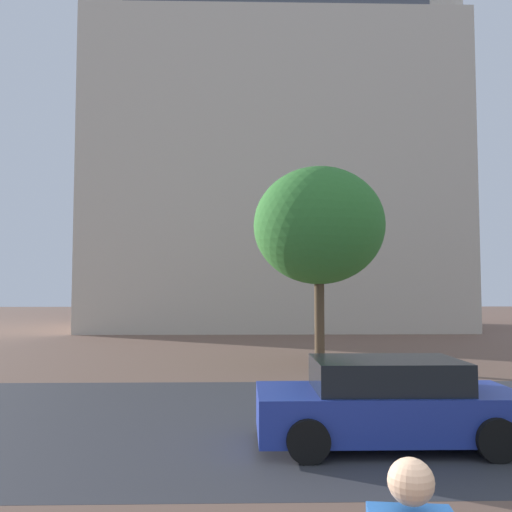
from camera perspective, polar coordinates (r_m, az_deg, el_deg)
name	(u,v)px	position (r m, az deg, el deg)	size (l,w,h in m)	color
ground_plane	(248,399)	(12.49, -0.83, -15.17)	(120.00, 120.00, 0.00)	brown
street_asphalt_strip	(249,419)	(10.71, -0.74, -17.13)	(120.00, 8.04, 0.00)	#38383D
landmark_building	(278,150)	(35.26, 2.36, 11.28)	(22.65, 10.74, 33.38)	beige
car_blue	(387,403)	(9.14, 13.91, -15.15)	(4.20, 1.92, 1.38)	#23389E
tree_curb_far	(319,226)	(17.71, 6.78, 3.23)	(4.33, 4.33, 6.56)	brown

